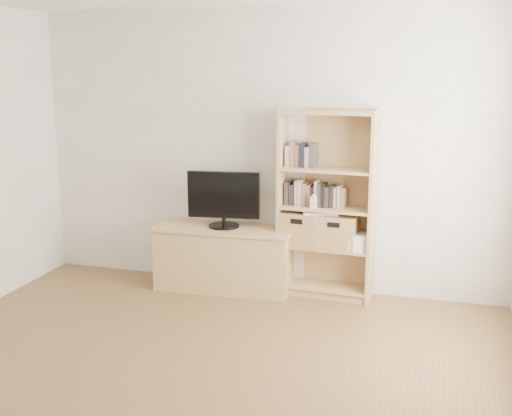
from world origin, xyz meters
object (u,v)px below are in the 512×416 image
at_px(basket_left, 301,227).
at_px(bookshelf, 326,205).
at_px(television, 224,199).
at_px(baby_monitor, 313,203).
at_px(tv_stand, 224,259).
at_px(laptop, 321,212).
at_px(basket_right, 337,231).

bearing_deg(basket_left, bookshelf, 2.39).
relative_size(television, baby_monitor, 6.39).
distance_m(tv_stand, baby_monitor, 1.04).
height_order(television, laptop, television).
relative_size(basket_left, laptop, 1.19).
relative_size(television, basket_left, 1.82).
bearing_deg(laptop, television, 176.62).
relative_size(tv_stand, television, 1.88).
distance_m(basket_right, laptop, 0.22).
bearing_deg(baby_monitor, basket_right, 27.81).
bearing_deg(tv_stand, baby_monitor, -2.70).
height_order(tv_stand, bookshelf, bookshelf).
distance_m(bookshelf, basket_right, 0.25).
distance_m(tv_stand, basket_right, 1.11).
xyz_separation_m(bookshelf, basket_left, (-0.23, 0.01, -0.23)).
height_order(bookshelf, basket_left, bookshelf).
xyz_separation_m(tv_stand, television, (0.00, 0.00, 0.58)).
height_order(bookshelf, laptop, bookshelf).
distance_m(basket_left, basket_right, 0.33).
bearing_deg(bookshelf, baby_monitor, -135.00).
bearing_deg(basket_left, baby_monitor, -32.96).
height_order(bookshelf, basket_right, bookshelf).
distance_m(television, laptop, 0.92).
height_order(basket_left, laptop, laptop).
xyz_separation_m(basket_left, basket_right, (0.33, -0.02, -0.00)).
xyz_separation_m(baby_monitor, basket_right, (0.21, 0.08, -0.27)).
relative_size(basket_right, laptop, 1.17).
bearing_deg(baby_monitor, basket_left, 149.31).
xyz_separation_m(tv_stand, basket_right, (1.06, 0.08, 0.34)).
bearing_deg(basket_left, tv_stand, -168.56).
distance_m(bookshelf, television, 0.96).
bearing_deg(bookshelf, basket_right, -2.60).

